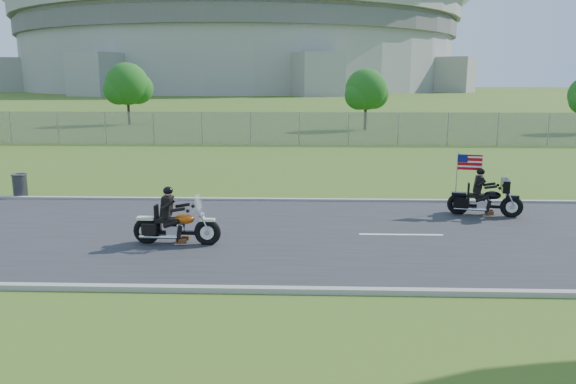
{
  "coord_description": "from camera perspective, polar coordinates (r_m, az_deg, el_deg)",
  "views": [
    {
      "loc": [
        1.53,
        -14.35,
        4.14
      ],
      "look_at": [
        1.02,
        0.0,
        1.17
      ],
      "focal_mm": 35.0,
      "sensor_mm": 36.0,
      "label": 1
    }
  ],
  "objects": [
    {
      "name": "curb_north",
      "position": [
        18.91,
        -2.64,
        -0.82
      ],
      "size": [
        120.0,
        0.18,
        0.12
      ],
      "primitive_type": "cube",
      "color": "#9E9B93",
      "rests_on": "ground"
    },
    {
      "name": "trash_can",
      "position": [
        21.45,
        -25.57,
        0.52
      ],
      "size": [
        0.56,
        0.56,
        0.82
      ],
      "primitive_type": "cylinder",
      "rotation": [
        0.0,
        0.0,
        -0.21
      ],
      "color": "#3F4045",
      "rests_on": "ground"
    },
    {
      "name": "curb_south",
      "position": [
        11.18,
        -6.04,
        -9.83
      ],
      "size": [
        120.0,
        0.18,
        0.12
      ],
      "primitive_type": "cube",
      "color": "#9E9B93",
      "rests_on": "ground"
    },
    {
      "name": "road",
      "position": [
        15.01,
        -3.89,
        -4.27
      ],
      "size": [
        120.0,
        8.0,
        0.04
      ],
      "primitive_type": "cube",
      "color": "#28282B",
      "rests_on": "ground"
    },
    {
      "name": "ground",
      "position": [
        15.01,
        -3.89,
        -4.35
      ],
      "size": [
        420.0,
        420.0,
        0.0
      ],
      "primitive_type": "plane",
      "color": "#335319",
      "rests_on": "ground"
    },
    {
      "name": "stadium",
      "position": [
        185.95,
        -4.77,
        15.18
      ],
      "size": [
        140.4,
        140.4,
        29.2
      ],
      "color": "#A3A099",
      "rests_on": "ground"
    },
    {
      "name": "motorcycle_follow",
      "position": [
        17.78,
        19.36,
        -0.78
      ],
      "size": [
        2.16,
        0.91,
        1.82
      ],
      "rotation": [
        0.0,
        0.0,
        -0.22
      ],
      "color": "black",
      "rests_on": "ground"
    },
    {
      "name": "fence",
      "position": [
        35.1,
        -8.73,
        6.42
      ],
      "size": [
        60.0,
        0.03,
        2.0
      ],
      "primitive_type": "cube",
      "color": "gray",
      "rests_on": "ground"
    },
    {
      "name": "tree_fence_mid",
      "position": [
        50.81,
        -15.95,
        10.31
      ],
      "size": [
        3.96,
        3.69,
        5.3
      ],
      "color": "#382316",
      "rests_on": "ground"
    },
    {
      "name": "tree_fence_near",
      "position": [
        44.63,
        7.98,
        10.08
      ],
      "size": [
        3.52,
        3.28,
        4.75
      ],
      "color": "#382316",
      "rests_on": "ground"
    },
    {
      "name": "motorcycle_lead",
      "position": [
        14.23,
        -11.38,
        -3.47
      ],
      "size": [
        2.22,
        0.58,
        1.5
      ],
      "rotation": [
        0.0,
        0.0,
        -0.04
      ],
      "color": "black",
      "rests_on": "ground"
    }
  ]
}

